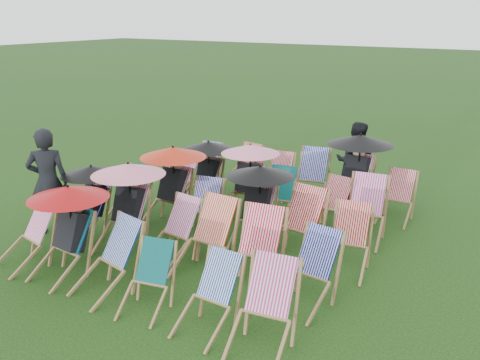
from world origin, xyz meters
The scene contains 33 objects.
ground centered at (0.00, 0.00, 0.00)m, with size 100.00×100.00×0.00m, color black.
deckchair_0 centered at (-1.96, -2.30, 0.46)m, with size 0.76×0.94×0.91m.
deckchair_1 centered at (-1.20, -2.22, 0.69)m, with size 1.10×1.15×1.30m.
deckchair_2 centered at (-0.38, -2.27, 0.48)m, with size 0.80×0.99×0.96m.
deckchair_3 centered at (0.36, -2.32, 0.41)m, with size 0.68×0.84×0.82m.
deckchair_4 centered at (1.25, -2.29, 0.44)m, with size 0.61×0.83×0.87m.
deckchair_5 centered at (1.97, -2.29, 0.48)m, with size 0.76×0.97×0.97m.
deckchair_6 centered at (-2.05, -1.02, 0.62)m, with size 0.99×1.05×1.17m.
deckchair_7 centered at (-1.17, -1.08, 0.71)m, with size 1.13×1.21×1.35m.
deckchair_8 centered at (-0.28, -1.04, 0.45)m, with size 0.69×0.89×0.91m.
deckchair_9 centered at (0.36, -1.10, 0.51)m, with size 0.70×0.96×1.02m.
deckchair_10 centered at (1.18, -1.13, 0.51)m, with size 0.82×1.04×1.03m.
deckchair_11 centered at (1.98, -1.16, 0.47)m, with size 0.71×0.92×0.93m.
deckchair_12 centered at (-2.06, -0.03, 0.44)m, with size 0.62×0.84×0.88m.
deckchair_13 centered at (-1.24, 0.08, 0.71)m, with size 1.14×1.18×1.35m.
deckchair_14 centered at (-0.50, 0.02, 0.43)m, with size 0.72×0.90×0.87m.
deckchair_15 centered at (0.47, 0.11, 0.67)m, with size 1.07×1.14×1.27m.
deckchair_16 centered at (1.24, -0.02, 0.51)m, with size 0.77×1.00×1.02m.
deckchair_17 centered at (2.06, 0.00, 0.46)m, with size 0.74×0.93×0.92m.
deckchair_18 centered at (-1.90, 1.21, 0.45)m, with size 0.69×0.89×0.90m.
deckchair_19 centered at (-1.29, 1.21, 0.64)m, with size 1.02×1.07×1.21m.
deckchair_20 centered at (-0.37, 1.24, 0.67)m, with size 1.06×1.16×1.26m.
deckchair_21 centered at (0.30, 1.16, 0.45)m, with size 0.73×0.92×0.91m.
deckchair_22 centered at (1.25, 1.24, 0.43)m, with size 0.70×0.88×0.87m.
deckchair_23 centered at (1.88, 1.17, 0.50)m, with size 0.80×1.01×1.01m.
deckchair_24 centered at (-2.06, 2.30, 0.42)m, with size 0.62×0.81×0.83m.
deckchair_25 centered at (-1.20, 2.42, 0.44)m, with size 0.70×0.89×0.89m.
deckchair_26 centered at (-0.31, 2.32, 0.42)m, with size 0.66×0.85×0.85m.
deckchair_27 centered at (0.37, 2.39, 0.50)m, with size 0.82×1.02×0.99m.
deckchair_28 centered at (1.24, 2.38, 0.75)m, with size 1.20×1.25×1.42m.
deckchair_29 centered at (2.09, 2.29, 0.43)m, with size 0.60×0.81×0.86m.
person_left centered at (-2.63, -1.30, 0.89)m, with size 0.65×0.43×1.79m, color black.
person_rear centered at (1.09, 2.88, 0.78)m, with size 0.76×0.59×1.57m, color black.
Camera 1 is at (4.43, -6.69, 3.55)m, focal length 40.00 mm.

